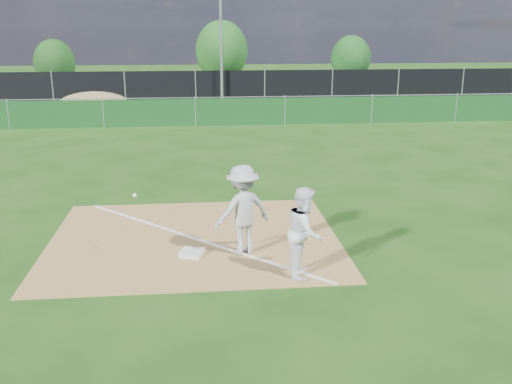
# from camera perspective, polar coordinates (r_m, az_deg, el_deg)

# --- Properties ---
(ground) EXTENTS (90.00, 90.00, 0.00)m
(ground) POSITION_cam_1_polar(r_m,az_deg,el_deg) (20.78, -6.06, 4.25)
(ground) COLOR #1A430E
(ground) RESTS_ON ground
(infield_dirt) EXTENTS (6.00, 5.00, 0.02)m
(infield_dirt) POSITION_cam_1_polar(r_m,az_deg,el_deg) (12.12, -6.15, -4.67)
(infield_dirt) COLOR olive
(infield_dirt) RESTS_ON ground
(foul_line) EXTENTS (5.01, 5.01, 0.01)m
(foul_line) POSITION_cam_1_polar(r_m,az_deg,el_deg) (12.11, -6.16, -4.60)
(foul_line) COLOR white
(foul_line) RESTS_ON infield_dirt
(green_fence) EXTENTS (44.00, 0.05, 1.20)m
(green_fence) POSITION_cam_1_polar(r_m,az_deg,el_deg) (25.59, -6.08, 7.92)
(green_fence) COLOR #103C16
(green_fence) RESTS_ON ground
(dirt_mound) EXTENTS (3.38, 2.60, 1.17)m
(dirt_mound) POSITION_cam_1_polar(r_m,az_deg,el_deg) (29.52, -15.92, 8.49)
(dirt_mound) COLOR olive
(dirt_mound) RESTS_ON ground
(black_fence) EXTENTS (46.00, 0.04, 1.80)m
(black_fence) POSITION_cam_1_polar(r_m,az_deg,el_deg) (33.49, -6.06, 10.44)
(black_fence) COLOR black
(black_fence) RESTS_ON ground
(parking_lot) EXTENTS (46.00, 9.00, 0.01)m
(parking_lot) POSITION_cam_1_polar(r_m,az_deg,el_deg) (38.56, -6.00, 9.88)
(parking_lot) COLOR black
(parking_lot) RESTS_ON ground
(light_pole) EXTENTS (0.16, 0.16, 8.00)m
(light_pole) POSITION_cam_1_polar(r_m,az_deg,el_deg) (33.04, -3.52, 15.80)
(light_pole) COLOR slate
(light_pole) RESTS_ON ground
(first_base) EXTENTS (0.53, 0.53, 0.09)m
(first_base) POSITION_cam_1_polar(r_m,az_deg,el_deg) (11.27, -6.46, -6.05)
(first_base) COLOR silver
(first_base) RESTS_ON infield_dirt
(play_at_first) EXTENTS (2.73, 1.05, 1.77)m
(play_at_first) POSITION_cam_1_polar(r_m,az_deg,el_deg) (11.02, -1.34, -1.79)
(play_at_first) COLOR silver
(play_at_first) RESTS_ON infield_dirt
(runner) EXTENTS (0.80, 0.93, 1.64)m
(runner) POSITION_cam_1_polar(r_m,az_deg,el_deg) (10.17, 4.89, -3.97)
(runner) COLOR white
(runner) RESTS_ON ground
(car_left) EXTENTS (4.34, 2.77, 1.37)m
(car_left) POSITION_cam_1_polar(r_m,az_deg,el_deg) (38.46, -14.19, 10.50)
(car_left) COLOR #A0A3A8
(car_left) RESTS_ON parking_lot
(car_mid) EXTENTS (4.33, 2.37, 1.35)m
(car_mid) POSITION_cam_1_polar(r_m,az_deg,el_deg) (37.23, -6.97, 10.68)
(car_mid) COLOR black
(car_mid) RESTS_ON parking_lot
(car_right) EXTENTS (4.39, 2.05, 1.24)m
(car_right) POSITION_cam_1_polar(r_m,az_deg,el_deg) (38.44, 4.33, 10.84)
(car_right) COLOR black
(car_right) RESTS_ON parking_lot
(tree_left) EXTENTS (2.84, 2.84, 3.37)m
(tree_left) POSITION_cam_1_polar(r_m,az_deg,el_deg) (43.82, -19.51, 12.11)
(tree_left) COLOR #382316
(tree_left) RESTS_ON ground
(tree_mid) EXTENTS (3.95, 3.95, 4.68)m
(tree_mid) POSITION_cam_1_polar(r_m,az_deg,el_deg) (44.69, -3.45, 13.93)
(tree_mid) COLOR #382316
(tree_mid) RESTS_ON ground
(tree_right) EXTENTS (3.01, 3.01, 3.57)m
(tree_right) POSITION_cam_1_polar(r_m,az_deg,el_deg) (45.37, 9.46, 13.05)
(tree_right) COLOR #382316
(tree_right) RESTS_ON ground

